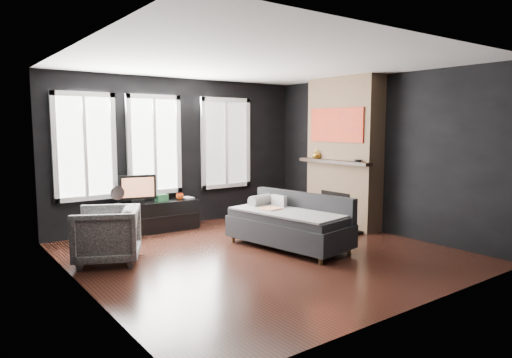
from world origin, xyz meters
TOP-DOWN VIEW (x-y plane):
  - floor at (0.00, 0.00)m, footprint 5.00×5.00m
  - ceiling at (0.00, 0.00)m, footprint 5.00×5.00m
  - wall_back at (0.00, 2.50)m, footprint 5.00×0.02m
  - wall_left at (-2.50, 0.00)m, footprint 0.02×5.00m
  - wall_right at (2.50, 0.00)m, footprint 0.02×5.00m
  - windows at (-0.45, 2.46)m, footprint 4.00×0.16m
  - fireplace at (2.30, 0.60)m, footprint 0.70×1.62m
  - sofa at (0.51, 0.03)m, footprint 1.26×2.03m
  - stripe_pillow at (0.65, 0.43)m, footprint 0.08×0.31m
  - armchair at (-1.95, 0.90)m, footprint 1.04×1.06m
  - media_console at (-0.69, 2.24)m, footprint 1.56×0.55m
  - monitor at (-0.97, 2.23)m, footprint 0.63×0.27m
  - desk_fan at (-1.32, 2.25)m, footprint 0.26×0.26m
  - mug at (-0.22, 2.17)m, footprint 0.14×0.12m
  - book at (-0.13, 2.23)m, footprint 0.18×0.02m
  - storage_box at (-0.55, 2.21)m, footprint 0.23×0.17m
  - mantel_vase at (2.05, 1.05)m, footprint 0.20×0.21m
  - mantel_clock at (2.05, 0.05)m, footprint 0.14×0.14m

SIDE VIEW (x-z plane):
  - floor at x=0.00m, z-range 0.00..0.00m
  - media_console at x=-0.69m, z-range 0.00..0.53m
  - sofa at x=0.51m, z-range 0.00..0.81m
  - armchair at x=-1.95m, z-range 0.00..0.83m
  - storage_box at x=-0.55m, z-range 0.53..0.64m
  - stripe_pillow at x=0.65m, z-range 0.43..0.74m
  - mug at x=-0.22m, z-range 0.53..0.66m
  - book at x=-0.13m, z-range 0.53..0.77m
  - desk_fan at x=-1.32m, z-range 0.53..0.86m
  - monitor at x=-0.97m, z-range 0.53..1.08m
  - mantel_clock at x=2.05m, z-range 1.23..1.27m
  - mantel_vase at x=2.05m, z-range 1.23..1.39m
  - wall_back at x=0.00m, z-range 0.00..2.70m
  - wall_left at x=-2.50m, z-range 0.00..2.70m
  - wall_right at x=2.50m, z-range 0.00..2.70m
  - fireplace at x=2.30m, z-range 0.00..2.70m
  - windows at x=-0.45m, z-range 1.50..3.26m
  - ceiling at x=0.00m, z-range 2.70..2.70m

